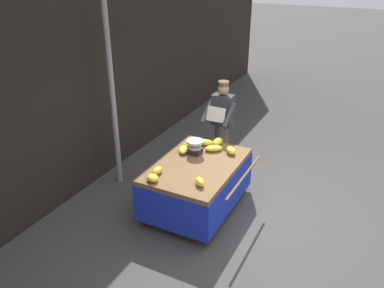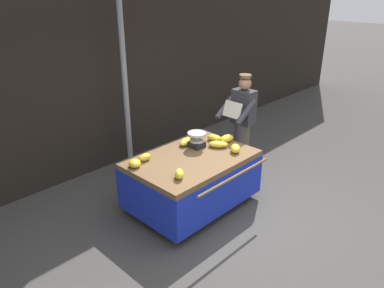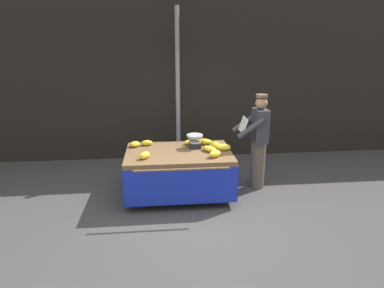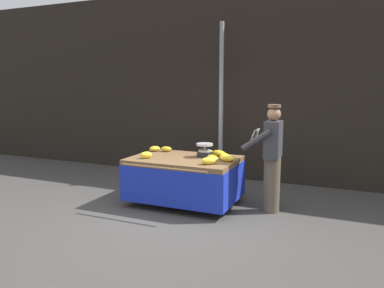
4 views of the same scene
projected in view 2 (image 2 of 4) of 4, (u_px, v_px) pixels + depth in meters
The scene contains 15 objects.
ground_plane at pixel (247, 224), 5.11m from camera, with size 60.00×60.00×0.00m, color #423F3D.
back_wall at pixel (108, 51), 6.24m from camera, with size 16.00×0.24×4.01m, color black.
street_pole at pixel (125, 80), 6.00m from camera, with size 0.09×0.09×3.24m, color gray.
banana_cart at pixel (192, 170), 5.33m from camera, with size 1.79×1.41×0.80m.
weighing_scale at pixel (197, 140), 5.51m from camera, with size 0.28×0.28×0.24m.
banana_bunch_0 at pixel (235, 148), 5.38m from camera, with size 0.14×0.23×0.11m, color yellow.
banana_bunch_1 at pixel (135, 163), 4.95m from camera, with size 0.16×0.20×0.10m, color gold.
banana_bunch_2 at pixel (218, 144), 5.54m from camera, with size 0.17×0.29×0.09m, color gold.
banana_bunch_3 at pixel (227, 139), 5.72m from camera, with size 0.15×0.24×0.11m, color yellow.
banana_bunch_4 at pixel (197, 137), 5.78m from camera, with size 0.16×0.27×0.10m, color gold.
banana_bunch_5 at pixel (144, 157), 5.12m from camera, with size 0.13×0.20×0.10m, color gold.
banana_bunch_6 at pixel (185, 142), 5.63m from camera, with size 0.14×0.28×0.09m, color yellow.
banana_bunch_7 at pixel (179, 174), 4.66m from camera, with size 0.11×0.20×0.12m, color yellow.
banana_bunch_8 at pixel (214, 138), 5.76m from camera, with size 0.15×0.23×0.10m, color gold.
vendor_person at pixel (242, 124), 6.28m from camera, with size 0.58×0.51×1.71m.
Camera 2 is at (-3.57, -2.40, 3.07)m, focal length 34.58 mm.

